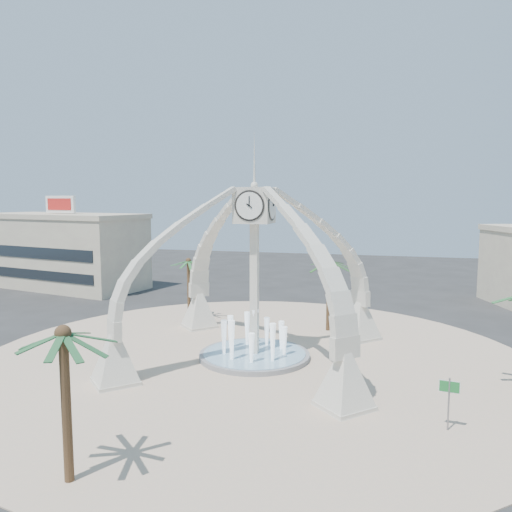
% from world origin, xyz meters
% --- Properties ---
extents(ground, '(140.00, 140.00, 0.00)m').
position_xyz_m(ground, '(0.00, 0.00, 0.00)').
color(ground, '#282828').
rests_on(ground, ground).
extents(plaza, '(40.00, 40.00, 0.06)m').
position_xyz_m(plaza, '(0.00, 0.00, 0.03)').
color(plaza, tan).
rests_on(plaza, ground).
extents(clock_tower, '(17.94, 17.94, 16.30)m').
position_xyz_m(clock_tower, '(-0.00, -0.00, 6.49)').
color(clock_tower, beige).
rests_on(clock_tower, ground).
extents(fountain, '(8.00, 8.00, 3.62)m').
position_xyz_m(fountain, '(0.00, 0.00, 0.29)').
color(fountain, gray).
rests_on(fountain, ground).
extents(building_nw, '(23.75, 13.73, 11.90)m').
position_xyz_m(building_nw, '(-32.00, 22.00, 4.83)').
color(building_nw, beige).
rests_on(building_nw, ground).
extents(palm_west, '(4.26, 4.26, 6.36)m').
position_xyz_m(palm_west, '(-8.92, 9.17, 5.64)').
color(palm_west, brown).
rests_on(palm_west, ground).
extents(palm_north, '(4.81, 4.81, 6.93)m').
position_xyz_m(palm_north, '(4.21, 9.04, 6.10)').
color(palm_north, brown).
rests_on(palm_north, ground).
extents(palm_south, '(4.48, 4.48, 7.02)m').
position_xyz_m(palm_south, '(-3.12, -17.27, 6.14)').
color(palm_south, brown).
rests_on(palm_south, ground).
extents(street_sign, '(1.00, 0.17, 2.74)m').
position_xyz_m(street_sign, '(12.30, -8.45, 1.96)').
color(street_sign, slate).
rests_on(street_sign, ground).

